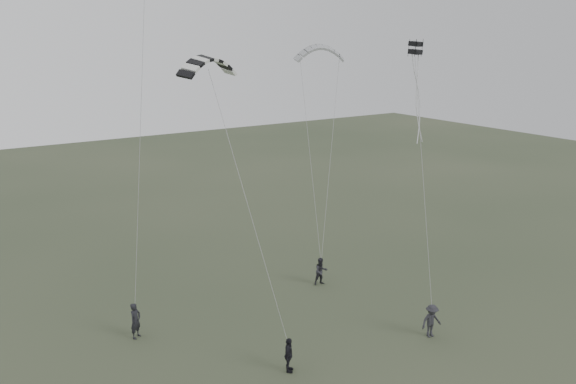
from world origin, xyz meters
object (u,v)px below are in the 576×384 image
flyer_far (431,321)px  kite_striped (208,58)px  flyer_right (321,271)px  kite_pale_large (320,47)px  flyer_center (289,355)px  flyer_left (136,321)px  kite_box (415,48)px

flyer_far → kite_striped: bearing=152.9°
flyer_right → kite_pale_large: 15.92m
flyer_far → kite_striped: 17.82m
flyer_center → kite_striped: kite_striped is taller
kite_pale_large → flyer_far: bearing=-79.5°
flyer_right → flyer_far: bearing=-71.8°
flyer_far → kite_pale_large: size_ratio=0.51×
flyer_center → kite_striped: bearing=53.2°
flyer_center → flyer_far: flyer_far is taller
flyer_left → kite_box: size_ratio=2.80×
flyer_right → flyer_far: size_ratio=0.99×
flyer_far → kite_box: kite_box is taller
kite_striped → flyer_right: bearing=-9.2°
flyer_center → kite_box: kite_box is taller
kite_pale_large → kite_striped: 15.13m
kite_box → flyer_right: bearing=126.3°
flyer_right → flyer_center: size_ratio=1.04×
flyer_center → kite_box: (11.06, 3.77, 14.06)m
flyer_center → kite_pale_large: bearing=-0.2°
flyer_center → kite_pale_large: size_ratio=0.49×
flyer_center → kite_striped: 14.69m
flyer_far → kite_box: bearing=68.9°
flyer_center → kite_pale_large: 22.56m
flyer_left → flyer_far: size_ratio=1.07×
flyer_right → kite_pale_large: bearing=67.3°
flyer_far → kite_pale_large: 20.66m
flyer_left → kite_pale_large: size_ratio=0.55×
kite_pale_large → flyer_right: bearing=-101.2°
flyer_right → kite_striped: kite_striped is taller
flyer_far → kite_pale_large: bearing=85.6°
flyer_left → kite_striped: 14.24m
kite_box → kite_pale_large: bearing=75.0°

